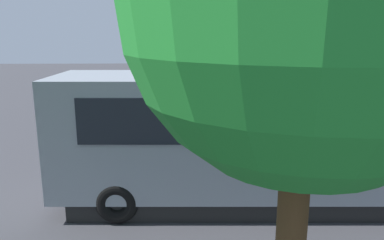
% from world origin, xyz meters
% --- Properties ---
extents(ground_plane, '(80.00, 80.00, 0.00)m').
position_xyz_m(ground_plane, '(0.00, 0.00, 0.00)').
color(ground_plane, '#38383D').
extents(tour_bus, '(10.76, 2.87, 3.25)m').
position_xyz_m(tour_bus, '(-1.75, 4.91, 1.65)').
color(tour_bus, '#8C939E').
rests_on(tour_bus, ground_plane).
extents(spectator_far_left, '(0.58, 0.34, 1.69)m').
position_xyz_m(spectator_far_left, '(-3.49, 2.44, 1.00)').
color(spectator_far_left, black).
rests_on(spectator_far_left, ground_plane).
extents(spectator_left, '(0.58, 0.36, 1.71)m').
position_xyz_m(spectator_left, '(-2.52, 2.22, 1.02)').
color(spectator_left, black).
rests_on(spectator_left, ground_plane).
extents(spectator_centre, '(0.58, 0.35, 1.81)m').
position_xyz_m(spectator_centre, '(-1.39, 2.44, 1.09)').
color(spectator_centre, black).
rests_on(spectator_centre, ground_plane).
extents(spectator_right, '(0.57, 0.39, 1.70)m').
position_xyz_m(spectator_right, '(-0.32, 2.34, 1.01)').
color(spectator_right, black).
rests_on(spectator_right, ground_plane).
extents(spectator_far_right, '(0.57, 0.39, 1.74)m').
position_xyz_m(spectator_far_right, '(0.64, 2.51, 1.03)').
color(spectator_far_right, '#473823').
rests_on(spectator_far_right, ground_plane).
extents(parked_motorcycle_silver, '(2.05, 0.58, 0.99)m').
position_xyz_m(parked_motorcycle_silver, '(-1.87, 3.00, 0.48)').
color(parked_motorcycle_silver, black).
rests_on(parked_motorcycle_silver, ground_plane).
extents(stunt_motorcycle, '(1.82, 0.83, 1.92)m').
position_xyz_m(stunt_motorcycle, '(3.73, -2.32, 1.06)').
color(stunt_motorcycle, black).
rests_on(stunt_motorcycle, ground_plane).
extents(bay_line_a, '(0.16, 4.05, 0.01)m').
position_xyz_m(bay_line_a, '(-3.70, -0.11, 0.00)').
color(bay_line_a, white).
rests_on(bay_line_a, ground_plane).
extents(bay_line_b, '(0.16, 4.32, 0.01)m').
position_xyz_m(bay_line_b, '(-1.13, -0.11, 0.00)').
color(bay_line_b, white).
rests_on(bay_line_b, ground_plane).
extents(bay_line_c, '(0.16, 4.26, 0.01)m').
position_xyz_m(bay_line_c, '(1.43, -0.11, 0.00)').
color(bay_line_c, white).
rests_on(bay_line_c, ground_plane).
extents(bay_line_d, '(0.16, 4.23, 0.01)m').
position_xyz_m(bay_line_d, '(4.00, -0.11, 0.00)').
color(bay_line_d, white).
rests_on(bay_line_d, ground_plane).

